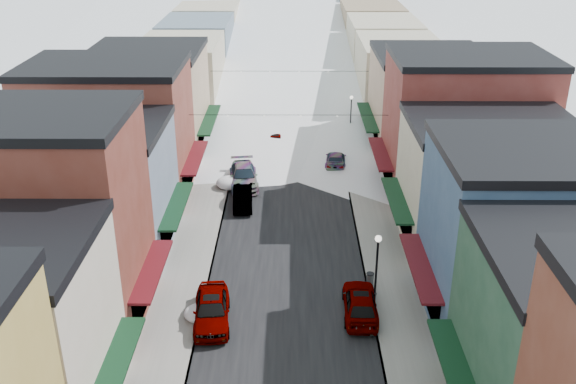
{
  "coord_description": "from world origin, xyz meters",
  "views": [
    {
      "loc": [
        0.27,
        -10.56,
        22.11
      ],
      "look_at": [
        0.0,
        32.3,
        2.73
      ],
      "focal_mm": 40.0,
      "sensor_mm": 36.0,
      "label": 1
    }
  ],
  "objects_px": {
    "car_silver_sedan": "(212,309)",
    "trash_can": "(370,279)",
    "car_dark_hatch": "(243,198)",
    "streetlamp_near": "(377,263)"
  },
  "relations": [
    {
      "from": "car_dark_hatch",
      "to": "streetlamp_near",
      "type": "relative_size",
      "value": 0.91
    },
    {
      "from": "car_silver_sedan",
      "to": "streetlamp_near",
      "type": "bearing_deg",
      "value": 3.54
    },
    {
      "from": "trash_can",
      "to": "streetlamp_near",
      "type": "relative_size",
      "value": 0.18
    },
    {
      "from": "car_dark_hatch",
      "to": "streetlamp_near",
      "type": "bearing_deg",
      "value": -61.71
    },
    {
      "from": "car_dark_hatch",
      "to": "trash_can",
      "type": "distance_m",
      "value": 14.69
    },
    {
      "from": "trash_can",
      "to": "streetlamp_near",
      "type": "bearing_deg",
      "value": -90.0
    },
    {
      "from": "car_dark_hatch",
      "to": "trash_can",
      "type": "xyz_separation_m",
      "value": [
        8.82,
        -11.74,
        -0.13
      ]
    },
    {
      "from": "car_silver_sedan",
      "to": "car_dark_hatch",
      "type": "xyz_separation_m",
      "value": [
        0.68,
        15.47,
        -0.15
      ]
    },
    {
      "from": "streetlamp_near",
      "to": "car_silver_sedan",
      "type": "bearing_deg",
      "value": -171.57
    },
    {
      "from": "car_silver_sedan",
      "to": "trash_can",
      "type": "bearing_deg",
      "value": 16.55
    }
  ]
}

